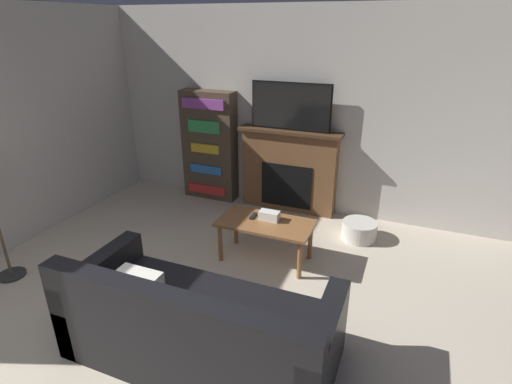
# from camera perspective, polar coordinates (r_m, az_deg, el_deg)

# --- Properties ---
(wall_back) EXTENTS (6.23, 0.06, 2.70)m
(wall_back) POSITION_cam_1_polar(r_m,az_deg,el_deg) (5.51, 4.78, 11.23)
(wall_back) COLOR beige
(wall_back) RESTS_ON ground_plane
(wall_side) EXTENTS (0.06, 4.74, 2.70)m
(wall_side) POSITION_cam_1_polar(r_m,az_deg,el_deg) (5.47, -30.14, 8.13)
(wall_side) COLOR beige
(wall_side) RESTS_ON ground_plane
(fireplace) EXTENTS (1.41, 0.28, 1.15)m
(fireplace) POSITION_cam_1_polar(r_m,az_deg,el_deg) (5.57, 4.74, 3.13)
(fireplace) COLOR brown
(fireplace) RESTS_ON ground_plane
(tv) EXTENTS (1.08, 0.03, 0.62)m
(tv) POSITION_cam_1_polar(r_m,az_deg,el_deg) (5.31, 4.99, 12.06)
(tv) COLOR black
(tv) RESTS_ON fireplace
(couch) EXTENTS (2.09, 0.94, 0.87)m
(couch) POSITION_cam_1_polar(r_m,az_deg,el_deg) (3.29, -8.24, -18.68)
(couch) COLOR black
(couch) RESTS_ON ground_plane
(coffee_table) EXTENTS (1.03, 0.53, 0.47)m
(coffee_table) POSITION_cam_1_polar(r_m,az_deg,el_deg) (4.38, 1.38, -5.04)
(coffee_table) COLOR brown
(coffee_table) RESTS_ON ground_plane
(tissue_box) EXTENTS (0.22, 0.12, 0.10)m
(tissue_box) POSITION_cam_1_polar(r_m,az_deg,el_deg) (4.38, 1.91, -3.38)
(tissue_box) COLOR white
(tissue_box) RESTS_ON coffee_table
(remote_control) EXTENTS (0.04, 0.15, 0.02)m
(remote_control) POSITION_cam_1_polar(r_m,az_deg,el_deg) (4.45, -0.38, -3.45)
(remote_control) COLOR black
(remote_control) RESTS_ON coffee_table
(bookshelf) EXTENTS (0.80, 0.29, 1.60)m
(bookshelf) POSITION_cam_1_polar(r_m,az_deg,el_deg) (5.94, -6.65, 6.56)
(bookshelf) COLOR #4C3D2D
(bookshelf) RESTS_ON ground_plane
(storage_basket) EXTENTS (0.43, 0.43, 0.23)m
(storage_basket) POSITION_cam_1_polar(r_m,az_deg,el_deg) (5.10, 14.55, -5.32)
(storage_basket) COLOR silver
(storage_basket) RESTS_ON ground_plane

